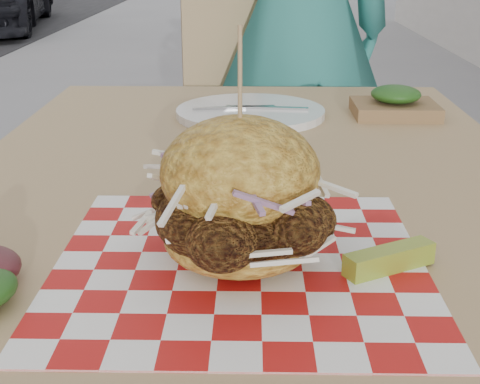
{
  "coord_description": "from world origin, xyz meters",
  "views": [
    {
      "loc": [
        -0.04,
        -0.86,
        1.05
      ],
      "look_at": [
        -0.05,
        -0.27,
        0.82
      ],
      "focal_mm": 50.0,
      "sensor_mm": 36.0,
      "label": 1
    }
  ],
  "objects": [
    {
      "name": "kraft_tray",
      "position": [
        0.22,
        0.33,
        0.77
      ],
      "size": [
        0.15,
        0.12,
        0.06
      ],
      "color": "brown",
      "rests_on": "patio_table"
    },
    {
      "name": "paper_liner",
      "position": [
        -0.05,
        -0.27,
        0.75
      ],
      "size": [
        0.36,
        0.36,
        0.0
      ],
      "primitive_type": "cube",
      "color": "red",
      "rests_on": "patio_table"
    },
    {
      "name": "pickle_spear",
      "position": [
        0.1,
        -0.29,
        0.76
      ],
      "size": [
        0.09,
        0.06,
        0.02
      ],
      "primitive_type": "cube",
      "rotation": [
        0.0,
        0.0,
        0.5
      ],
      "color": "olive",
      "rests_on": "paper_liner"
    },
    {
      "name": "patio_chair",
      "position": [
        -0.05,
        1.09,
        0.55
      ],
      "size": [
        0.48,
        0.49,
        0.95
      ],
      "rotation": [
        0.0,
        0.0,
        0.16
      ],
      "color": "tan",
      "rests_on": "ground"
    },
    {
      "name": "place_setting",
      "position": [
        -0.04,
        0.32,
        0.76
      ],
      "size": [
        0.27,
        0.27,
        0.02
      ],
      "color": "white",
      "rests_on": "patio_table"
    },
    {
      "name": "sandwich",
      "position": [
        -0.05,
        -0.27,
        0.82
      ],
      "size": [
        0.2,
        0.2,
        0.23
      ],
      "color": "gold",
      "rests_on": "paper_liner"
    },
    {
      "name": "patio_table",
      "position": [
        -0.04,
        -0.01,
        0.67
      ],
      "size": [
        0.8,
        1.2,
        0.75
      ],
      "color": "tan",
      "rests_on": "ground"
    },
    {
      "name": "diner",
      "position": [
        0.1,
        1.12,
        0.82
      ],
      "size": [
        0.67,
        0.52,
        1.63
      ],
      "primitive_type": "imported",
      "rotation": [
        0.0,
        0.0,
        3.37
      ],
      "color": "#2A7B73",
      "rests_on": "ground"
    }
  ]
}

